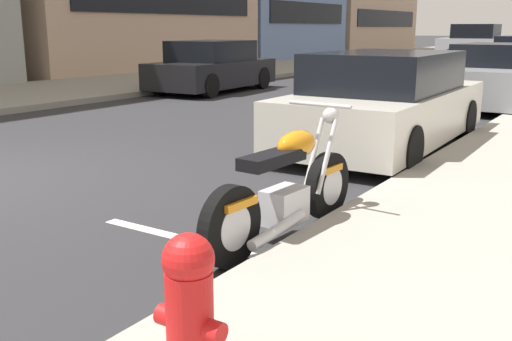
{
  "coord_description": "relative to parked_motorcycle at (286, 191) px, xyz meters",
  "views": [
    {
      "loc": [
        -3.66,
        -6.66,
        1.76
      ],
      "look_at": [
        0.35,
        -4.03,
        0.6
      ],
      "focal_mm": 41.61,
      "sensor_mm": 36.0,
      "label": 1
    }
  ],
  "objects": [
    {
      "name": "sidewalk_far_curb",
      "position": [
        11.52,
        11.08,
        -0.36
      ],
      "size": [
        120.0,
        5.0,
        0.14
      ],
      "primitive_type": "cube",
      "color": "gray",
      "rests_on": "ground"
    },
    {
      "name": "parking_stall_stripe",
      "position": [
        -0.48,
        0.52,
        -0.42
      ],
      "size": [
        0.12,
        2.2,
        0.01
      ],
      "primitive_type": "cube",
      "color": "silver",
      "rests_on": "ground"
    },
    {
      "name": "parked_motorcycle",
      "position": [
        0.0,
        0.0,
        0.0
      ],
      "size": [
        2.09,
        0.62,
        1.11
      ],
      "rotation": [
        0.0,
        0.0,
        -0.06
      ],
      "color": "black",
      "rests_on": "ground"
    },
    {
      "name": "parked_car_at_intersection",
      "position": [
        4.19,
        0.76,
        0.25
      ],
      "size": [
        4.54,
        1.95,
        1.41
      ],
      "rotation": [
        0.0,
        0.0,
        0.02
      ],
      "color": "beige",
      "rests_on": "ground"
    },
    {
      "name": "parked_car_near_corner",
      "position": [
        10.15,
        0.4,
        0.24
      ],
      "size": [
        4.51,
        1.95,
        1.41
      ],
      "rotation": [
        0.0,
        0.0,
        -0.02
      ],
      "color": "gray",
      "rests_on": "ground"
    },
    {
      "name": "crossing_truck",
      "position": [
        26.96,
        4.19,
        0.47
      ],
      "size": [
        2.13,
        5.29,
        1.92
      ],
      "rotation": [
        0.0,
        0.0,
        1.58
      ],
      "color": "#B7B7BC",
      "rests_on": "ground"
    },
    {
      "name": "car_opposite_curb",
      "position": [
        9.23,
        7.8,
        0.24
      ],
      "size": [
        4.31,
        2.07,
        1.41
      ],
      "rotation": [
        0.0,
        0.0,
        3.21
      ],
      "color": "black",
      "rests_on": "ground"
    },
    {
      "name": "fire_hydrant",
      "position": [
        -2.25,
        -0.81,
        0.1
      ],
      "size": [
        0.24,
        0.36,
        0.74
      ],
      "color": "red",
      "rests_on": "sidewalk_near_curb"
    }
  ]
}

